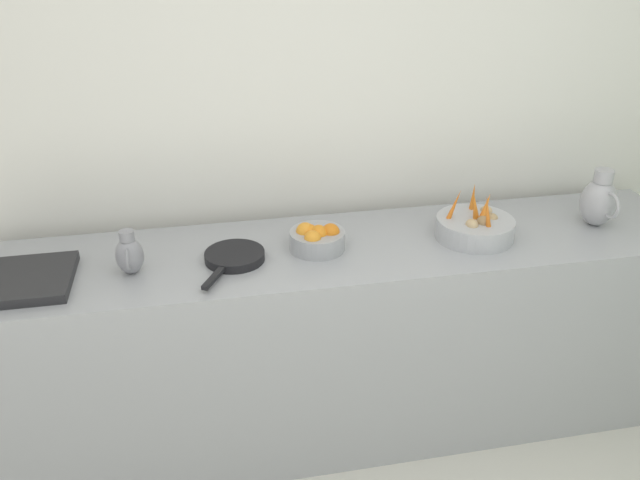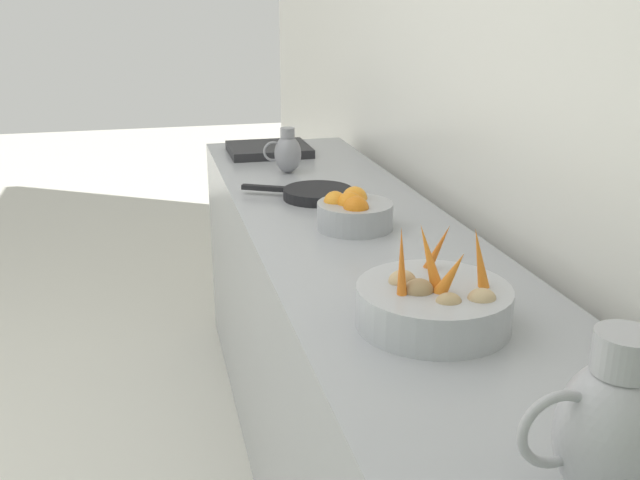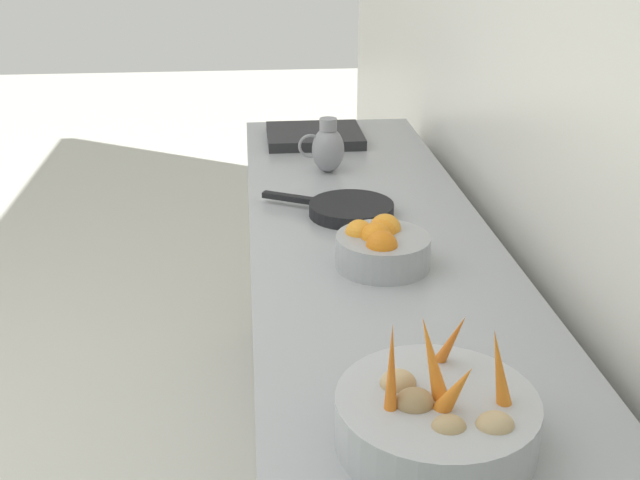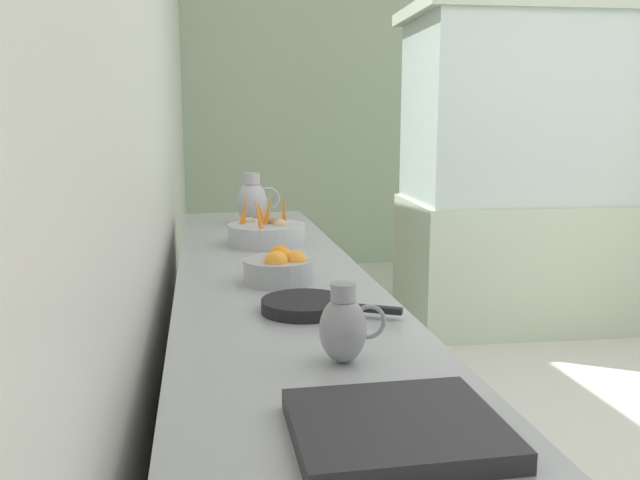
% 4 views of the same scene
% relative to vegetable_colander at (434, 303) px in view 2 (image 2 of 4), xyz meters
% --- Properties ---
extents(prep_counter, '(0.64, 3.00, 0.92)m').
position_rel_vegetable_colander_xyz_m(prep_counter, '(-0.03, -0.52, -0.51)').
color(prep_counter, '#9EA0A5').
rests_on(prep_counter, ground_plane).
extents(vegetable_colander, '(0.32, 0.32, 0.22)m').
position_rel_vegetable_colander_xyz_m(vegetable_colander, '(0.00, 0.00, 0.00)').
color(vegetable_colander, '#ADAFB5').
rests_on(vegetable_colander, prep_counter).
extents(orange_bowl, '(0.22, 0.22, 0.11)m').
position_rel_vegetable_colander_xyz_m(orange_bowl, '(-0.02, -0.67, 0.00)').
color(orange_bowl, '#9EA0A5').
rests_on(orange_bowl, prep_counter).
extents(metal_pitcher_tall, '(0.21, 0.15, 0.25)m').
position_rel_vegetable_colander_xyz_m(metal_pitcher_tall, '(-0.01, 0.56, 0.07)').
color(metal_pitcher_tall, '#A3A3A8').
rests_on(metal_pitcher_tall, prep_counter).
extents(metal_pitcher_short, '(0.15, 0.10, 0.17)m').
position_rel_vegetable_colander_xyz_m(metal_pitcher_short, '(0.03, -1.39, 0.03)').
color(metal_pitcher_short, gray).
rests_on(metal_pitcher_short, prep_counter).
extents(counter_sink_basin, '(0.34, 0.30, 0.04)m').
position_rel_vegetable_colander_xyz_m(counter_sink_basin, '(0.04, -1.74, -0.03)').
color(counter_sink_basin, '#232326').
rests_on(counter_sink_basin, prep_counter).
extents(skillet_on_counter, '(0.36, 0.25, 0.03)m').
position_rel_vegetable_colander_xyz_m(skillet_on_counter, '(0.01, -1.00, -0.03)').
color(skillet_on_counter, black).
rests_on(skillet_on_counter, prep_counter).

